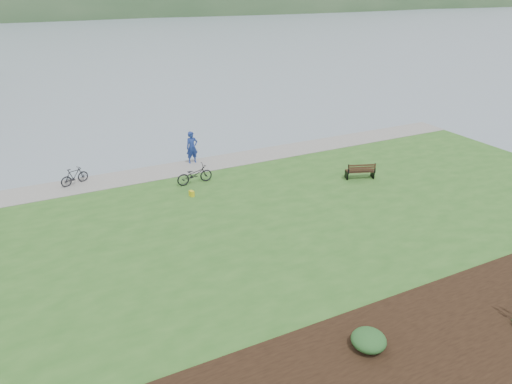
% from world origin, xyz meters
% --- Properties ---
extents(ground, '(600.00, 600.00, 0.00)m').
position_xyz_m(ground, '(0.00, 0.00, 0.00)').
color(ground, gray).
rests_on(ground, ground).
extents(lawn, '(34.00, 20.00, 0.40)m').
position_xyz_m(lawn, '(0.00, -2.00, 0.20)').
color(lawn, '#2C5D21').
rests_on(lawn, ground).
extents(shoreline_path, '(34.00, 2.20, 0.03)m').
position_xyz_m(shoreline_path, '(0.00, 6.90, 0.42)').
color(shoreline_path, gray).
rests_on(shoreline_path, lawn).
extents(garden_bed, '(24.00, 4.40, 0.04)m').
position_xyz_m(garden_bed, '(3.00, -9.80, 0.42)').
color(garden_bed, black).
rests_on(garden_bed, lawn).
extents(far_hillside, '(580.00, 80.00, 38.00)m').
position_xyz_m(far_hillside, '(20.00, 170.00, 0.00)').
color(far_hillside, '#2B4A2A').
rests_on(far_hillside, ground).
extents(park_bench, '(1.62, 1.09, 0.94)m').
position_xyz_m(park_bench, '(5.74, 1.19, 0.87)').
color(park_bench, black).
rests_on(park_bench, lawn).
extents(person, '(0.83, 0.58, 2.24)m').
position_xyz_m(person, '(-1.62, 7.50, 1.52)').
color(person, navy).
rests_on(person, lawn).
extents(bicycle_a, '(0.76, 1.98, 1.02)m').
position_xyz_m(bicycle_a, '(-2.52, 4.55, 0.91)').
color(bicycle_a, black).
rests_on(bicycle_a, lawn).
extents(bicycle_b, '(1.02, 1.59, 0.93)m').
position_xyz_m(bicycle_b, '(-8.23, 7.20, 0.86)').
color(bicycle_b, black).
rests_on(bicycle_b, lawn).
extents(pannier, '(0.24, 0.31, 0.29)m').
position_xyz_m(pannier, '(-3.20, 3.08, 0.55)').
color(pannier, gold).
rests_on(pannier, lawn).
extents(shrub_0, '(1.03, 1.03, 0.51)m').
position_xyz_m(shrub_0, '(-2.02, -9.13, 0.70)').
color(shrub_0, '#1E4C21').
rests_on(shrub_0, garden_bed).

